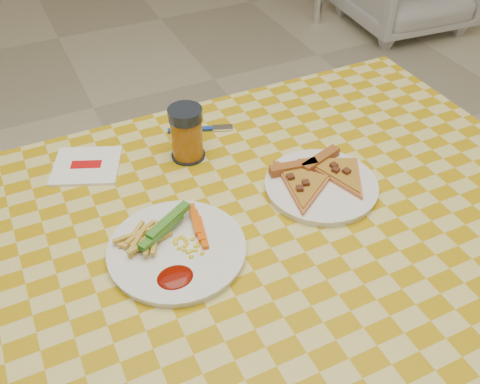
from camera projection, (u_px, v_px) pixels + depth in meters
name	position (u px, v px, depth m)	size (l,w,h in m)	color
table	(252.00, 250.00, 1.05)	(1.28, 0.88, 0.76)	white
plate_left	(177.00, 251.00, 0.94)	(0.24, 0.24, 0.01)	white
plate_right	(321.00, 186.00, 1.08)	(0.22, 0.22, 0.01)	white
fries_veggies	(169.00, 240.00, 0.94)	(0.19, 0.17, 0.04)	#E2C547
pizza_slices	(319.00, 176.00, 1.08)	(0.25, 0.22, 0.02)	#D37E40
drink_glass	(187.00, 134.00, 1.12)	(0.07, 0.07, 0.12)	black
napkin	(86.00, 166.00, 1.13)	(0.17, 0.17, 0.01)	white
fork	(201.00, 129.00, 1.23)	(0.15, 0.07, 0.01)	#153796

